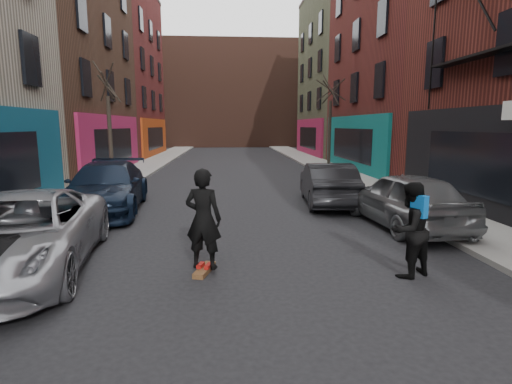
{
  "coord_description": "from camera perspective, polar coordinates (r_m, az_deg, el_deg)",
  "views": [
    {
      "loc": [
        -0.47,
        -2.06,
        2.92
      ],
      "look_at": [
        0.08,
        5.75,
        1.6
      ],
      "focal_mm": 28.0,
      "sensor_mm": 36.0,
      "label": 1
    }
  ],
  "objects": [
    {
      "name": "sidewalk_left",
      "position": [
        32.71,
        -14.21,
        4.25
      ],
      "size": [
        2.5,
        84.0,
        0.13
      ],
      "primitive_type": "cube",
      "color": "gray",
      "rests_on": "ground"
    },
    {
      "name": "sidewalk_right",
      "position": [
        32.88,
        7.83,
        4.48
      ],
      "size": [
        2.5,
        84.0,
        0.13
      ],
      "primitive_type": "cube",
      "color": "gray",
      "rests_on": "ground"
    },
    {
      "name": "building_far",
      "position": [
        58.21,
        -3.63,
        13.54
      ],
      "size": [
        40.0,
        10.0,
        14.0
      ],
      "primitive_type": "cube",
      "color": "#47281E",
      "rests_on": "ground"
    },
    {
      "name": "tree_left_far",
      "position": [
        20.87,
        -20.28,
        10.23
      ],
      "size": [
        2.0,
        2.0,
        6.5
      ],
      "primitive_type": null,
      "color": "black",
      "rests_on": "sidewalk_left"
    },
    {
      "name": "tree_right_far",
      "position": [
        26.91,
        10.53,
        10.69
      ],
      "size": [
        2.0,
        2.0,
        6.8
      ],
      "primitive_type": null,
      "color": "black",
      "rests_on": "sidewalk_right"
    },
    {
      "name": "parked_left_far",
      "position": [
        9.21,
        -30.65,
        -5.18
      ],
      "size": [
        3.37,
        5.98,
        1.58
      ],
      "primitive_type": "imported",
      "rotation": [
        0.0,
        0.0,
        0.14
      ],
      "color": "#9B9CA3",
      "rests_on": "ground"
    },
    {
      "name": "parked_left_end",
      "position": [
        14.46,
        -20.57,
        0.63
      ],
      "size": [
        2.88,
        5.93,
        1.66
      ],
      "primitive_type": "imported",
      "rotation": [
        0.0,
        0.0,
        0.1
      ],
      "color": "black",
      "rests_on": "ground"
    },
    {
      "name": "parked_right_far",
      "position": [
        12.24,
        20.53,
        -0.96
      ],
      "size": [
        2.33,
        4.93,
        1.63
      ],
      "primitive_type": "imported",
      "rotation": [
        0.0,
        0.0,
        3.23
      ],
      "color": "gray",
      "rests_on": "ground"
    },
    {
      "name": "parked_right_end",
      "position": [
        15.02,
        10.18,
        1.19
      ],
      "size": [
        2.05,
        4.83,
        1.55
      ],
      "primitive_type": "imported",
      "rotation": [
        0.0,
        0.0,
        3.05
      ],
      "color": "black",
      "rests_on": "ground"
    },
    {
      "name": "skateboard",
      "position": [
        8.21,
        -7.37,
        -10.98
      ],
      "size": [
        0.44,
        0.83,
        0.1
      ],
      "primitive_type": "cube",
      "rotation": [
        0.0,
        0.0,
        -0.28
      ],
      "color": "brown",
      "rests_on": "ground"
    },
    {
      "name": "skateboarder",
      "position": [
        7.91,
        -7.54,
        -3.82
      ],
      "size": [
        0.84,
        0.66,
        2.0
      ],
      "primitive_type": "imported",
      "rotation": [
        0.0,
        0.0,
        2.86
      ],
      "color": "black",
      "rests_on": "skateboard"
    },
    {
      "name": "pedestrian",
      "position": [
        8.24,
        21.1,
        -5.02
      ],
      "size": [
        1.12,
        1.03,
        1.86
      ],
      "rotation": [
        0.0,
        0.0,
        3.6
      ],
      "color": "black",
      "rests_on": "ground"
    }
  ]
}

